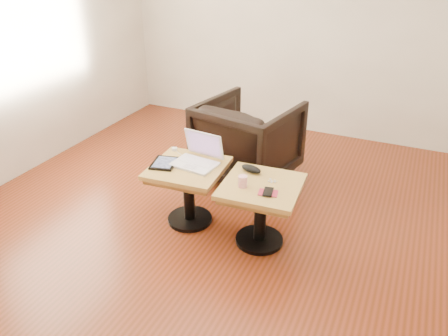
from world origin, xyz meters
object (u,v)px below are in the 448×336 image
at_px(laptop, 198,158).
at_px(side_table_right, 261,199).
at_px(side_table_left, 188,180).
at_px(armchair, 248,140).
at_px(striped_cup, 243,181).

bearing_deg(laptop, side_table_right, -4.39).
height_order(side_table_left, laptop, laptop).
bearing_deg(side_table_left, laptop, 53.95).
bearing_deg(armchair, striped_cup, 120.76).
xyz_separation_m(side_table_left, armchair, (0.14, 0.91, 0.00)).
bearing_deg(side_table_left, side_table_right, -6.89).
xyz_separation_m(side_table_right, laptop, (-0.57, 0.10, 0.17)).
distance_m(striped_cup, armchair, 1.10).
bearing_deg(side_table_right, striped_cup, -146.29).
relative_size(striped_cup, armchair, 0.10).
xyz_separation_m(striped_cup, armchair, (-0.36, 1.02, -0.17)).
xyz_separation_m(laptop, striped_cup, (0.46, -0.19, -0.01)).
xyz_separation_m(side_table_right, armchair, (-0.48, 0.94, 0.00)).
bearing_deg(laptop, side_table_left, -115.59).
bearing_deg(side_table_right, laptop, 165.65).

